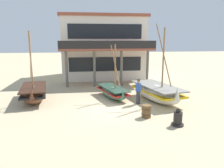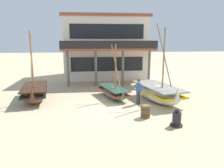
# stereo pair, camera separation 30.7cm
# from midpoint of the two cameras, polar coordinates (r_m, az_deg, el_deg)

# --- Properties ---
(ground_plane) EXTENTS (120.00, 120.00, 0.00)m
(ground_plane) POSITION_cam_midpoint_polar(r_m,az_deg,el_deg) (13.30, 1.15, -6.80)
(ground_plane) COLOR tan
(fishing_boat_near_left) EXTENTS (2.15, 3.75, 3.93)m
(fishing_boat_near_left) POSITION_cam_midpoint_polar(r_m,az_deg,el_deg) (15.74, 0.88, -2.10)
(fishing_boat_near_left) COLOR #427056
(fishing_boat_near_left) RESTS_ON ground
(fishing_boat_centre_large) EXTENTS (2.84, 4.87, 5.32)m
(fishing_boat_centre_large) POSITION_cam_midpoint_polar(r_m,az_deg,el_deg) (15.24, 12.70, -2.24)
(fishing_boat_centre_large) COLOR silver
(fishing_boat_centre_large) RESTS_ON ground
(fishing_boat_far_right) EXTENTS (2.23, 4.25, 4.80)m
(fishing_boat_far_right) POSITION_cam_midpoint_polar(r_m,az_deg,el_deg) (15.99, -19.47, -2.11)
(fishing_boat_far_right) COLOR brown
(fishing_boat_far_right) RESTS_ON ground
(fisherman_by_hull) EXTENTS (0.41, 0.33, 1.68)m
(fisherman_by_hull) POSITION_cam_midpoint_polar(r_m,az_deg,el_deg) (14.25, 7.69, -2.14)
(fisherman_by_hull) COLOR #33333D
(fisherman_by_hull) RESTS_ON ground
(capstan_winch) EXTENTS (0.62, 0.62, 0.91)m
(capstan_winch) POSITION_cam_midpoint_polar(r_m,az_deg,el_deg) (11.25, 17.71, -9.00)
(capstan_winch) COLOR black
(capstan_winch) RESTS_ON ground
(wooden_barrel) EXTENTS (0.56, 0.56, 0.70)m
(wooden_barrel) POSITION_cam_midpoint_polar(r_m,az_deg,el_deg) (12.02, 9.72, -7.27)
(wooden_barrel) COLOR brown
(wooden_barrel) RESTS_ON ground
(harbor_building_main) EXTENTS (9.11, 8.97, 6.80)m
(harbor_building_main) POSITION_cam_midpoint_polar(r_m,az_deg,el_deg) (24.69, -1.58, 9.89)
(harbor_building_main) COLOR silver
(harbor_building_main) RESTS_ON ground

